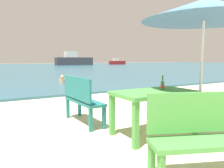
{
  "coord_description": "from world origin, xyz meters",
  "views": [
    {
      "loc": [
        -3.56,
        -2.24,
        1.31
      ],
      "look_at": [
        -0.56,
        3.0,
        0.6
      ],
      "focal_mm": 34.84,
      "sensor_mm": 36.0,
      "label": 1
    }
  ],
  "objects_px": {
    "bench_green_left": "(205,132)",
    "swimmer_person": "(62,80)",
    "picnic_table_green": "(155,97)",
    "boat_cargo_ship": "(117,62)",
    "side_table_wood": "(205,108)",
    "boat_barge": "(74,60)",
    "beer_bottle_amber": "(163,85)",
    "bench_teal_center": "(81,97)",
    "patio_umbrella": "(204,10)"
  },
  "relations": [
    {
      "from": "patio_umbrella",
      "to": "bench_green_left",
      "type": "bearing_deg",
      "value": -140.05
    },
    {
      "from": "bench_green_left",
      "to": "swimmer_person",
      "type": "height_order",
      "value": "bench_green_left"
    },
    {
      "from": "beer_bottle_amber",
      "to": "picnic_table_green",
      "type": "bearing_deg",
      "value": -178.86
    },
    {
      "from": "boat_barge",
      "to": "swimmer_person",
      "type": "bearing_deg",
      "value": -110.9
    },
    {
      "from": "picnic_table_green",
      "to": "swimmer_person",
      "type": "bearing_deg",
      "value": 84.21
    },
    {
      "from": "picnic_table_green",
      "to": "patio_umbrella",
      "type": "height_order",
      "value": "patio_umbrella"
    },
    {
      "from": "beer_bottle_amber",
      "to": "bench_teal_center",
      "type": "xyz_separation_m",
      "value": [
        -1.03,
        1.22,
        -0.31
      ]
    },
    {
      "from": "bench_teal_center",
      "to": "boat_barge",
      "type": "relative_size",
      "value": 0.17
    },
    {
      "from": "boat_cargo_ship",
      "to": "bench_green_left",
      "type": "bearing_deg",
      "value": -119.97
    },
    {
      "from": "beer_bottle_amber",
      "to": "boat_cargo_ship",
      "type": "bearing_deg",
      "value": 59.89
    },
    {
      "from": "picnic_table_green",
      "to": "boat_cargo_ship",
      "type": "distance_m",
      "value": 43.26
    },
    {
      "from": "patio_umbrella",
      "to": "bench_teal_center",
      "type": "height_order",
      "value": "patio_umbrella"
    },
    {
      "from": "picnic_table_green",
      "to": "side_table_wood",
      "type": "distance_m",
      "value": 1.21
    },
    {
      "from": "side_table_wood",
      "to": "patio_umbrella",
      "type": "bearing_deg",
      "value": -154.65
    },
    {
      "from": "patio_umbrella",
      "to": "swimmer_person",
      "type": "bearing_deg",
      "value": 89.75
    },
    {
      "from": "beer_bottle_amber",
      "to": "bench_teal_center",
      "type": "relative_size",
      "value": 0.22
    },
    {
      "from": "side_table_wood",
      "to": "bench_teal_center",
      "type": "distance_m",
      "value": 2.43
    },
    {
      "from": "bench_green_left",
      "to": "boat_cargo_ship",
      "type": "bearing_deg",
      "value": 60.03
    },
    {
      "from": "bench_green_left",
      "to": "picnic_table_green",
      "type": "bearing_deg",
      "value": 70.02
    },
    {
      "from": "beer_bottle_amber",
      "to": "patio_umbrella",
      "type": "bearing_deg",
      "value": -28.23
    },
    {
      "from": "bench_teal_center",
      "to": "bench_green_left",
      "type": "xyz_separation_m",
      "value": [
        0.35,
        -2.6,
        0.0
      ]
    },
    {
      "from": "side_table_wood",
      "to": "boat_cargo_ship",
      "type": "bearing_deg",
      "value": 61.13
    },
    {
      "from": "patio_umbrella",
      "to": "side_table_wood",
      "type": "height_order",
      "value": "patio_umbrella"
    },
    {
      "from": "picnic_table_green",
      "to": "bench_green_left",
      "type": "xyz_separation_m",
      "value": [
        -0.5,
        -1.37,
        -0.11
      ]
    },
    {
      "from": "bench_teal_center",
      "to": "side_table_wood",
      "type": "bearing_deg",
      "value": -33.72
    },
    {
      "from": "boat_barge",
      "to": "boat_cargo_ship",
      "type": "height_order",
      "value": "boat_barge"
    },
    {
      "from": "bench_green_left",
      "to": "boat_barge",
      "type": "relative_size",
      "value": 0.17
    },
    {
      "from": "patio_umbrella",
      "to": "picnic_table_green",
      "type": "bearing_deg",
      "value": 157.76
    },
    {
      "from": "side_table_wood",
      "to": "boat_barge",
      "type": "height_order",
      "value": "boat_barge"
    },
    {
      "from": "patio_umbrella",
      "to": "boat_barge",
      "type": "distance_m",
      "value": 39.62
    },
    {
      "from": "beer_bottle_amber",
      "to": "boat_barge",
      "type": "height_order",
      "value": "boat_barge"
    },
    {
      "from": "beer_bottle_amber",
      "to": "patio_umbrella",
      "type": "relative_size",
      "value": 0.12
    },
    {
      "from": "side_table_wood",
      "to": "boat_barge",
      "type": "relative_size",
      "value": 0.08
    },
    {
      "from": "side_table_wood",
      "to": "boat_barge",
      "type": "xyz_separation_m",
      "value": [
        10.98,
        37.74,
        0.66
      ]
    },
    {
      "from": "picnic_table_green",
      "to": "swimmer_person",
      "type": "height_order",
      "value": "picnic_table_green"
    },
    {
      "from": "beer_bottle_amber",
      "to": "boat_barge",
      "type": "xyz_separation_m",
      "value": [
        11.97,
        37.62,
        0.16
      ]
    },
    {
      "from": "patio_umbrella",
      "to": "swimmer_person",
      "type": "xyz_separation_m",
      "value": [
        0.04,
        8.23,
        -1.88
      ]
    },
    {
      "from": "picnic_table_green",
      "to": "beer_bottle_amber",
      "type": "relative_size",
      "value": 5.28
    },
    {
      "from": "picnic_table_green",
      "to": "bench_teal_center",
      "type": "relative_size",
      "value": 1.15
    },
    {
      "from": "bench_green_left",
      "to": "beer_bottle_amber",
      "type": "bearing_deg",
      "value": 63.87
    },
    {
      "from": "beer_bottle_amber",
      "to": "bench_green_left",
      "type": "height_order",
      "value": "beer_bottle_amber"
    },
    {
      "from": "swimmer_person",
      "to": "boat_cargo_ship",
      "type": "relative_size",
      "value": 0.11
    },
    {
      "from": "side_table_wood",
      "to": "swimmer_person",
      "type": "relative_size",
      "value": 1.32
    },
    {
      "from": "boat_cargo_ship",
      "to": "patio_umbrella",
      "type": "bearing_deg",
      "value": -119.22
    },
    {
      "from": "patio_umbrella",
      "to": "side_table_wood",
      "type": "relative_size",
      "value": 4.26
    },
    {
      "from": "picnic_table_green",
      "to": "boat_cargo_ship",
      "type": "xyz_separation_m",
      "value": [
        21.83,
        37.35,
        -0.09
      ]
    },
    {
      "from": "picnic_table_green",
      "to": "boat_cargo_ship",
      "type": "bearing_deg",
      "value": 59.69
    },
    {
      "from": "patio_umbrella",
      "to": "boat_barge",
      "type": "bearing_deg",
      "value": 73.3
    },
    {
      "from": "bench_teal_center",
      "to": "boat_cargo_ship",
      "type": "height_order",
      "value": "boat_cargo_ship"
    },
    {
      "from": "beer_bottle_amber",
      "to": "swimmer_person",
      "type": "height_order",
      "value": "beer_bottle_amber"
    }
  ]
}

